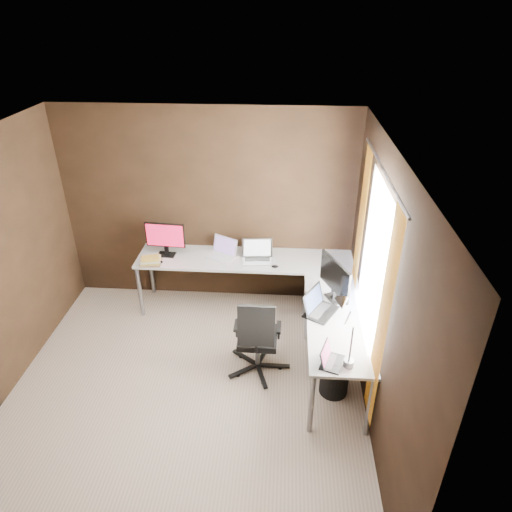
{
  "coord_description": "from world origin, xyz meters",
  "views": [
    {
      "loc": [
        0.94,
        -3.33,
        3.53
      ],
      "look_at": [
        0.65,
        0.95,
        1.08
      ],
      "focal_mm": 32.0,
      "sensor_mm": 36.0,
      "label": 1
    }
  ],
  "objects": [
    {
      "name": "room",
      "position": [
        0.34,
        0.07,
        1.28
      ],
      "size": [
        3.6,
        3.6,
        2.5
      ],
      "color": "beige",
      "rests_on": "ground"
    },
    {
      "name": "laptop_silver",
      "position": [
        0.63,
        1.48,
        0.78
      ],
      "size": [
        0.39,
        0.29,
        0.25
      ],
      "rotation": [
        0.0,
        0.0,
        0.09
      ],
      "color": "silver",
      "rests_on": "desk"
    },
    {
      "name": "monitor_left",
      "position": [
        -0.5,
        1.53,
        0.97
      ],
      "size": [
        0.49,
        0.15,
        0.43
      ],
      "rotation": [
        0.0,
        0.0,
        -0.07
      ],
      "color": "black",
      "rests_on": "desk"
    },
    {
      "name": "mouse_left",
      "position": [
        -0.54,
        1.32,
        0.75
      ],
      "size": [
        0.09,
        0.07,
        0.03
      ],
      "primitive_type": "ellipsoid",
      "rotation": [
        0.0,
        0.0,
        -0.36
      ],
      "color": "black",
      "rests_on": "desk"
    },
    {
      "name": "laptop_white",
      "position": [
        0.19,
        1.55,
        0.78
      ],
      "size": [
        0.42,
        0.38,
        0.23
      ],
      "rotation": [
        0.0,
        0.0,
        -0.5
      ],
      "color": "white",
      "rests_on": "desk"
    },
    {
      "name": "office_chair",
      "position": [
        0.7,
        0.36,
        0.28
      ],
      "size": [
        0.53,
        0.53,
        0.94
      ],
      "rotation": [
        0.0,
        0.0,
        -0.01
      ],
      "color": "black",
      "rests_on": "ground"
    },
    {
      "name": "drawer_pedestal",
      "position": [
        1.43,
        1.15,
        0.3
      ],
      "size": [
        0.42,
        0.5,
        0.6
      ],
      "primitive_type": "cube",
      "color": "white",
      "rests_on": "ground"
    },
    {
      "name": "mouse_corner",
      "position": [
        0.85,
        1.31,
        0.75
      ],
      "size": [
        0.09,
        0.06,
        0.03
      ],
      "primitive_type": "ellipsoid",
      "rotation": [
        0.0,
        0.0,
        -0.05
      ],
      "color": "black",
      "rests_on": "desk"
    },
    {
      "name": "wastebasket",
      "position": [
        1.5,
        0.1,
        0.17
      ],
      "size": [
        0.38,
        0.38,
        0.33
      ],
      "primitive_type": "cylinder",
      "rotation": [
        0.0,
        0.0,
        0.39
      ],
      "color": "black",
      "rests_on": "ground"
    },
    {
      "name": "monitor_right",
      "position": [
        1.49,
        0.7,
        0.99
      ],
      "size": [
        0.26,
        0.53,
        0.47
      ],
      "rotation": [
        0.0,
        0.0,
        2.0
      ],
      "color": "black",
      "rests_on": "desk"
    },
    {
      "name": "book_stack",
      "position": [
        -0.64,
        1.3,
        0.77
      ],
      "size": [
        0.27,
        0.23,
        0.08
      ],
      "rotation": [
        0.0,
        0.0,
        0.18
      ],
      "color": "#8D6E4C",
      "rests_on": "desk"
    },
    {
      "name": "laptop_black_small",
      "position": [
        1.38,
        -0.28,
        0.77
      ],
      "size": [
        0.25,
        0.3,
        0.17
      ],
      "rotation": [
        0.0,
        0.0,
        1.25
      ],
      "color": "black",
      "rests_on": "desk"
    },
    {
      "name": "desk_lamp",
      "position": [
        1.48,
        -0.24,
        1.15
      ],
      "size": [
        0.2,
        0.24,
        0.66
      ],
      "rotation": [
        0.0,
        0.0,
        0.18
      ],
      "color": "slate",
      "rests_on": "desk"
    },
    {
      "name": "laptop_black_big",
      "position": [
        1.32,
        0.47,
        0.78
      ],
      "size": [
        0.41,
        0.45,
        0.24
      ],
      "rotation": [
        0.0,
        0.0,
        1.05
      ],
      "color": "black",
      "rests_on": "desk"
    },
    {
      "name": "desk",
      "position": [
        0.84,
        1.04,
        0.68
      ],
      "size": [
        2.65,
        2.25,
        0.73
      ],
      "color": "white",
      "rests_on": "ground"
    }
  ]
}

